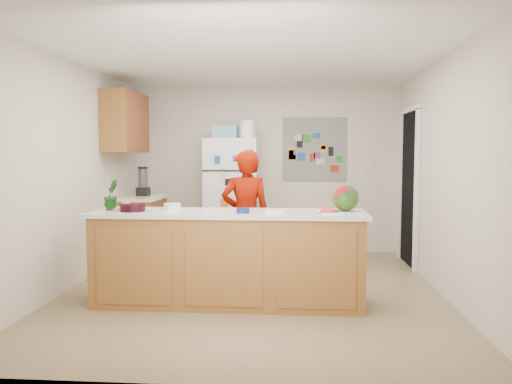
# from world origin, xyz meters

# --- Properties ---
(floor) EXTENTS (4.00, 4.50, 0.02)m
(floor) POSITION_xyz_m (0.00, 0.00, -0.01)
(floor) COLOR brown
(floor) RESTS_ON ground
(wall_back) EXTENTS (4.00, 0.02, 2.50)m
(wall_back) POSITION_xyz_m (0.00, 2.26, 1.25)
(wall_back) COLOR beige
(wall_back) RESTS_ON ground
(wall_left) EXTENTS (0.02, 4.50, 2.50)m
(wall_left) POSITION_xyz_m (-2.01, 0.00, 1.25)
(wall_left) COLOR beige
(wall_left) RESTS_ON ground
(wall_right) EXTENTS (0.02, 4.50, 2.50)m
(wall_right) POSITION_xyz_m (2.01, 0.00, 1.25)
(wall_right) COLOR beige
(wall_right) RESTS_ON ground
(ceiling) EXTENTS (4.00, 4.50, 0.02)m
(ceiling) POSITION_xyz_m (0.00, 0.00, 2.51)
(ceiling) COLOR white
(ceiling) RESTS_ON wall_back
(doorway) EXTENTS (0.03, 0.85, 2.04)m
(doorway) POSITION_xyz_m (1.99, 1.45, 1.02)
(doorway) COLOR black
(doorway) RESTS_ON ground
(peninsula_base) EXTENTS (2.60, 0.62, 0.88)m
(peninsula_base) POSITION_xyz_m (-0.20, -0.50, 0.44)
(peninsula_base) COLOR brown
(peninsula_base) RESTS_ON floor
(peninsula_top) EXTENTS (2.68, 0.70, 0.04)m
(peninsula_top) POSITION_xyz_m (-0.20, -0.50, 0.90)
(peninsula_top) COLOR silver
(peninsula_top) RESTS_ON peninsula_base
(side_counter_base) EXTENTS (0.60, 0.80, 0.86)m
(side_counter_base) POSITION_xyz_m (-1.69, 1.35, 0.43)
(side_counter_base) COLOR brown
(side_counter_base) RESTS_ON floor
(side_counter_top) EXTENTS (0.64, 0.84, 0.04)m
(side_counter_top) POSITION_xyz_m (-1.69, 1.35, 0.88)
(side_counter_top) COLOR silver
(side_counter_top) RESTS_ON side_counter_base
(upper_cabinets) EXTENTS (0.35, 1.00, 0.80)m
(upper_cabinets) POSITION_xyz_m (-1.82, 1.30, 1.90)
(upper_cabinets) COLOR brown
(upper_cabinets) RESTS_ON wall_left
(refrigerator) EXTENTS (0.75, 0.70, 1.70)m
(refrigerator) POSITION_xyz_m (-0.45, 1.88, 0.85)
(refrigerator) COLOR silver
(refrigerator) RESTS_ON floor
(fridge_top_bin) EXTENTS (0.35, 0.28, 0.18)m
(fridge_top_bin) POSITION_xyz_m (-0.55, 1.88, 1.79)
(fridge_top_bin) COLOR #5999B2
(fridge_top_bin) RESTS_ON refrigerator
(photo_collage) EXTENTS (0.95, 0.01, 0.95)m
(photo_collage) POSITION_xyz_m (0.75, 2.24, 1.55)
(photo_collage) COLOR slate
(photo_collage) RESTS_ON wall_back
(person) EXTENTS (0.61, 0.45, 1.53)m
(person) POSITION_xyz_m (-0.10, 0.31, 0.76)
(person) COLOR #770E00
(person) RESTS_ON floor
(blender_appliance) EXTENTS (0.13, 0.13, 0.38)m
(blender_appliance) POSITION_xyz_m (-1.64, 1.45, 1.09)
(blender_appliance) COLOR black
(blender_appliance) RESTS_ON side_counter_top
(cutting_board) EXTENTS (0.45, 0.37, 0.01)m
(cutting_board) POSITION_xyz_m (0.88, -0.51, 0.93)
(cutting_board) COLOR silver
(cutting_board) RESTS_ON peninsula_top
(watermelon) EXTENTS (0.25, 0.25, 0.25)m
(watermelon) POSITION_xyz_m (0.94, -0.49, 1.06)
(watermelon) COLOR #345D17
(watermelon) RESTS_ON cutting_board
(watermelon_slice) EXTENTS (0.17, 0.17, 0.02)m
(watermelon_slice) POSITION_xyz_m (0.78, -0.56, 0.94)
(watermelon_slice) COLOR red
(watermelon_slice) RESTS_ON cutting_board
(cherry_bowl) EXTENTS (0.25, 0.25, 0.07)m
(cherry_bowl) POSITION_xyz_m (-1.13, -0.56, 0.96)
(cherry_bowl) COLOR black
(cherry_bowl) RESTS_ON peninsula_top
(white_bowl) EXTENTS (0.18, 0.18, 0.06)m
(white_bowl) POSITION_xyz_m (-0.79, -0.35, 0.95)
(white_bowl) COLOR white
(white_bowl) RESTS_ON peninsula_top
(cobalt_bowl) EXTENTS (0.13, 0.13, 0.05)m
(cobalt_bowl) POSITION_xyz_m (-0.04, -0.62, 0.95)
(cobalt_bowl) COLOR navy
(cobalt_bowl) RESTS_ON peninsula_top
(plate) EXTENTS (0.28, 0.28, 0.02)m
(plate) POSITION_xyz_m (-1.23, -0.46, 0.93)
(plate) COLOR #B3A68A
(plate) RESTS_ON peninsula_top
(paper_towel) EXTENTS (0.20, 0.18, 0.02)m
(paper_towel) POSITION_xyz_m (0.27, -0.57, 0.93)
(paper_towel) COLOR white
(paper_towel) RESTS_ON peninsula_top
(keys) EXTENTS (0.08, 0.04, 0.01)m
(keys) POSITION_xyz_m (0.69, -0.60, 0.93)
(keys) COLOR gray
(keys) RESTS_ON peninsula_top
(potted_plant) EXTENTS (0.16, 0.19, 0.30)m
(potted_plant) POSITION_xyz_m (-1.39, -0.45, 1.07)
(potted_plant) COLOR #134614
(potted_plant) RESTS_ON peninsula_top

